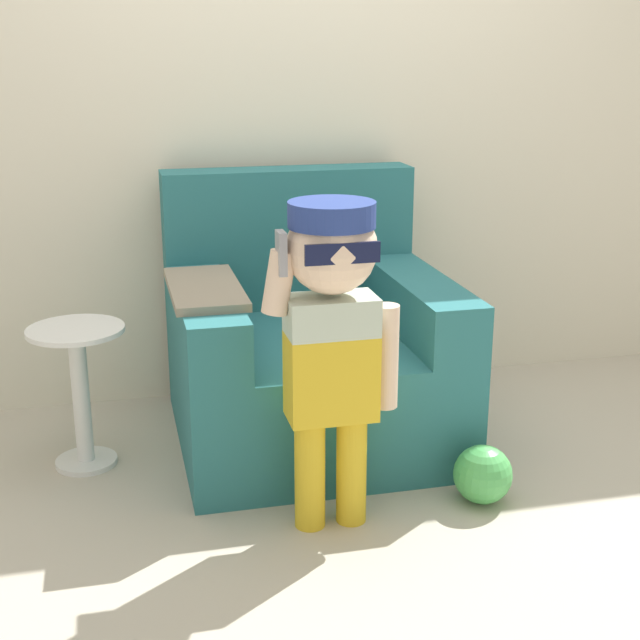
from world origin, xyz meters
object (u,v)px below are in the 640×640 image
at_px(side_table, 80,384).
at_px(toy_ball, 483,474).
at_px(person_child, 332,317).
at_px(armchair, 307,350).

xyz_separation_m(side_table, toy_ball, (1.34, -0.62, -0.22)).
bearing_deg(toy_ball, person_child, -178.10).
height_order(side_table, toy_ball, side_table).
height_order(armchair, toy_ball, armchair).
bearing_deg(side_table, toy_ball, -24.82).
relative_size(side_table, toy_ball, 2.65).
xyz_separation_m(armchair, toy_ball, (0.46, -0.72, -0.25)).
bearing_deg(person_child, toy_ball, 1.90).
distance_m(armchair, person_child, 0.82).
xyz_separation_m(person_child, side_table, (-0.79, 0.64, -0.39)).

